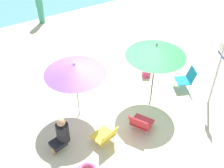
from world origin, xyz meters
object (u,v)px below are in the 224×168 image
object	(u,v)px
beach_chair_a	(141,123)
beach_chair_c	(106,136)
umbrella_purple	(75,68)
warning_sign	(219,67)
person_b	(40,6)
person_a	(61,134)
beach_bag	(146,73)
umbrella_green	(156,50)
beach_chair_b	(187,78)

from	to	relation	value
beach_chair_a	beach_chair_c	size ratio (longest dim) A/B	1.16
beach_chair_a	beach_chair_c	world-z (taller)	beach_chair_a
umbrella_purple	warning_sign	distance (m)	3.91
umbrella_purple	person_b	world-z (taller)	umbrella_purple
person_a	warning_sign	world-z (taller)	warning_sign
warning_sign	beach_bag	bearing A→B (deg)	136.34
umbrella_green	beach_bag	world-z (taller)	umbrella_green
beach_chair_b	warning_sign	distance (m)	1.34
warning_sign	beach_chair_a	bearing A→B (deg)	-159.09
beach_chair_c	person_b	distance (m)	7.45
beach_chair_c	beach_bag	world-z (taller)	beach_chair_c
beach_chair_c	beach_chair_b	bearing A→B (deg)	-93.59
beach_chair_b	person_b	size ratio (longest dim) A/B	0.45
umbrella_green	warning_sign	bearing A→B (deg)	-35.71
umbrella_purple	umbrella_green	bearing A→B (deg)	-14.82
person_a	person_b	distance (m)	7.20
beach_chair_b	beach_chair_c	size ratio (longest dim) A/B	1.05
umbrella_green	umbrella_purple	world-z (taller)	umbrella_green
beach_chair_b	person_b	distance (m)	7.13
umbrella_purple	beach_chair_c	bearing A→B (deg)	-84.84
beach_chair_c	beach_bag	xyz separation A→B (m)	(2.62, 1.79, -0.17)
beach_chair_c	warning_sign	xyz separation A→B (m)	(3.44, -0.26, 1.04)
beach_chair_a	beach_bag	size ratio (longest dim) A/B	2.65
umbrella_green	person_a	world-z (taller)	umbrella_green
person_a	beach_chair_a	bearing A→B (deg)	151.98
beach_chair_b	person_a	size ratio (longest dim) A/B	0.69
person_b	person_a	bearing A→B (deg)	57.30
umbrella_green	umbrella_purple	size ratio (longest dim) A/B	1.09
beach_chair_a	warning_sign	distance (m)	2.64
umbrella_green	beach_chair_b	distance (m)	1.94
beach_chair_c	beach_bag	distance (m)	3.18
beach_chair_b	person_b	bearing A→B (deg)	-46.87
umbrella_purple	warning_sign	size ratio (longest dim) A/B	0.89
beach_bag	person_a	bearing A→B (deg)	-159.72
beach_chair_b	beach_bag	bearing A→B (deg)	-33.48
person_a	beach_bag	distance (m)	3.88
beach_chair_a	person_b	bearing A→B (deg)	60.51
beach_chair_a	warning_sign	size ratio (longest dim) A/B	0.37
person_a	beach_bag	xyz separation A→B (m)	(3.62, 1.34, -0.37)
umbrella_green	umbrella_purple	distance (m)	2.22
person_b	beach_chair_a	bearing A→B (deg)	73.51
umbrella_green	beach_chair_b	bearing A→B (deg)	-4.16
umbrella_purple	person_b	xyz separation A→B (m)	(1.09, 6.05, -0.84)
umbrella_purple	beach_chair_b	bearing A→B (deg)	-10.82
beach_chair_b	umbrella_green	bearing A→B (deg)	19.47
umbrella_purple	beach_bag	world-z (taller)	umbrella_purple
beach_chair_b	person_b	world-z (taller)	person_b
umbrella_purple	beach_chair_a	distance (m)	2.25
beach_bag	beach_chair_a	bearing A→B (deg)	-130.28
warning_sign	person_b	bearing A→B (deg)	132.46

